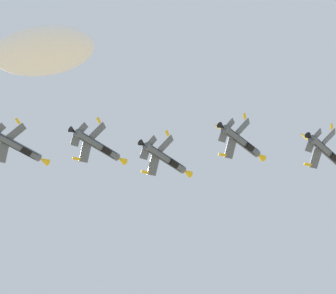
{
  "coord_description": "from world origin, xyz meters",
  "views": [
    {
      "loc": [
        2.5,
        -0.67,
        1.45
      ],
      "look_at": [
        -16.14,
        90.36,
        71.01
      ],
      "focal_mm": 57.92,
      "sensor_mm": 36.0,
      "label": 1
    }
  ],
  "objects_px": {
    "fighter_jet_left_wing": "(242,142)",
    "fighter_jet_right_wing": "(166,159)",
    "fighter_jet_left_outer": "(98,146)",
    "fighter_jet_right_outer": "(18,146)",
    "fighter_jet_lead": "(327,152)"
  },
  "relations": [
    {
      "from": "fighter_jet_lead",
      "to": "fighter_jet_right_outer",
      "type": "distance_m",
      "value": 65.7
    },
    {
      "from": "fighter_jet_right_wing",
      "to": "fighter_jet_left_outer",
      "type": "relative_size",
      "value": 1.0
    },
    {
      "from": "fighter_jet_lead",
      "to": "fighter_jet_right_wing",
      "type": "height_order",
      "value": "fighter_jet_lead"
    },
    {
      "from": "fighter_jet_lead",
      "to": "fighter_jet_right_outer",
      "type": "xyz_separation_m",
      "value": [
        -64.2,
        -13.93,
        0.89
      ]
    },
    {
      "from": "fighter_jet_left_wing",
      "to": "fighter_jet_left_outer",
      "type": "relative_size",
      "value": 1.0
    },
    {
      "from": "fighter_jet_right_wing",
      "to": "fighter_jet_lead",
      "type": "bearing_deg",
      "value": 39.63
    },
    {
      "from": "fighter_jet_left_wing",
      "to": "fighter_jet_right_outer",
      "type": "distance_m",
      "value": 47.77
    },
    {
      "from": "fighter_jet_left_outer",
      "to": "fighter_jet_right_outer",
      "type": "relative_size",
      "value": 1.0
    },
    {
      "from": "fighter_jet_left_wing",
      "to": "fighter_jet_right_wing",
      "type": "xyz_separation_m",
      "value": [
        -16.38,
        -1.05,
        -2.79
      ]
    },
    {
      "from": "fighter_jet_left_outer",
      "to": "fighter_jet_right_outer",
      "type": "distance_m",
      "value": 17.02
    },
    {
      "from": "fighter_jet_left_wing",
      "to": "fighter_jet_right_outer",
      "type": "height_order",
      "value": "fighter_jet_left_wing"
    },
    {
      "from": "fighter_jet_left_wing",
      "to": "fighter_jet_lead",
      "type": "bearing_deg",
      "value": 44.63
    },
    {
      "from": "fighter_jet_lead",
      "to": "fighter_jet_right_outer",
      "type": "relative_size",
      "value": 1.0
    },
    {
      "from": "fighter_jet_right_wing",
      "to": "fighter_jet_right_outer",
      "type": "relative_size",
      "value": 1.0
    },
    {
      "from": "fighter_jet_right_outer",
      "to": "fighter_jet_left_outer",
      "type": "bearing_deg",
      "value": 46.95
    }
  ]
}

